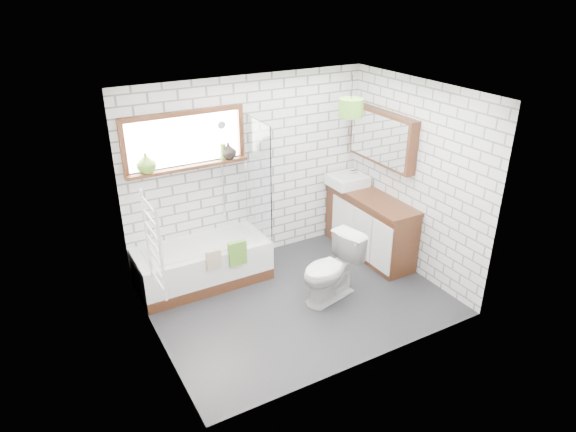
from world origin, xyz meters
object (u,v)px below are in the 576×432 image
vanity (370,225)px  pendant (351,108)px  bathtub (203,264)px  basin (348,180)px  toilet (331,269)px

vanity → pendant: size_ratio=4.98×
bathtub → vanity: bearing=-10.1°
vanity → pendant: bearing=159.7°
bathtub → vanity: vanity is taller
vanity → basin: bearing=97.0°
vanity → basin: basin is taller
basin → toilet: (-1.03, -1.16, -0.55)m
bathtub → pendant: size_ratio=5.36×
bathtub → basin: size_ratio=3.29×
vanity → toilet: (-1.09, -0.67, -0.04)m
vanity → toilet: bearing=-148.3°
pendant → bathtub: bearing=171.7°
basin → toilet: basin is taller
bathtub → toilet: 1.64m
toilet → pendant: 2.02m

